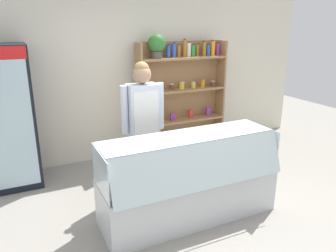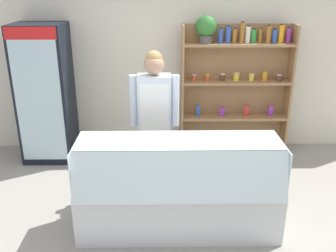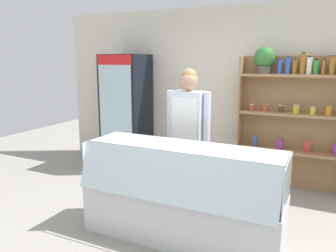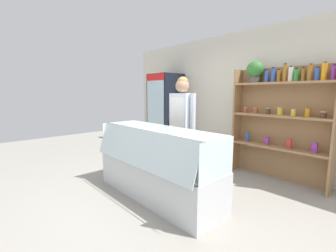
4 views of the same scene
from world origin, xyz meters
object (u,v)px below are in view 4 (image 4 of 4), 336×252
Objects in this scene: shelving_unit at (277,111)px; drinks_fridge at (165,113)px; deli_display_case at (157,175)px; shop_clerk at (182,119)px.

drinks_fridge is at bearing -176.86° from shelving_unit.
shelving_unit is 0.99× the size of deli_display_case.
deli_display_case is (1.83, -1.81, -0.66)m from drinks_fridge.
drinks_fridge reaches higher than shop_clerk.
shelving_unit is 2.31m from deli_display_case.
drinks_fridge is 0.95× the size of deli_display_case.
shop_clerk is (1.58, -1.03, 0.07)m from drinks_fridge.
shelving_unit is at bearing 66.25° from deli_display_case.
shop_clerk is at bearing 107.76° from deli_display_case.
drinks_fridge is 0.95× the size of shelving_unit.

